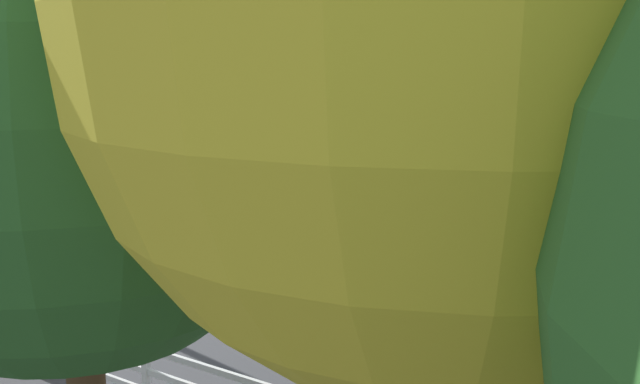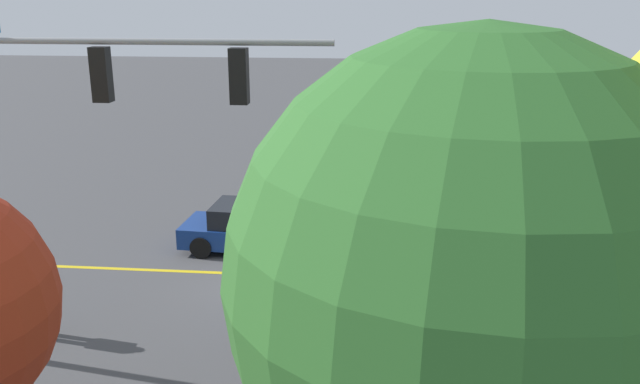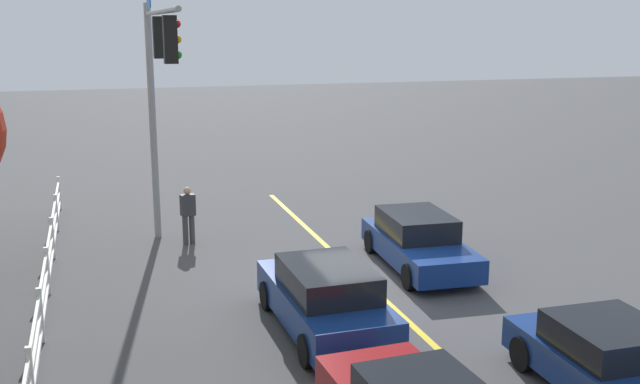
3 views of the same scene
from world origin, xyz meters
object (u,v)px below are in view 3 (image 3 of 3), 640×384
(car_2, at_px, (614,364))
(pedestrian, at_px, (188,213))
(car_4, at_px, (325,298))
(car_1, at_px, (418,241))

(car_2, distance_m, pedestrian, 12.76)
(car_2, distance_m, car_4, 5.66)
(car_2, bearing_deg, pedestrian, -152.62)
(car_1, bearing_deg, pedestrian, -121.87)
(car_1, relative_size, pedestrian, 2.74)
(car_2, xyz_separation_m, car_4, (4.18, 3.82, 0.09))
(car_4, bearing_deg, car_2, -138.60)
(car_1, xyz_separation_m, car_2, (-7.54, -0.20, -0.05))
(car_1, relative_size, car_2, 1.08)
(pedestrian, bearing_deg, car_2, -164.71)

